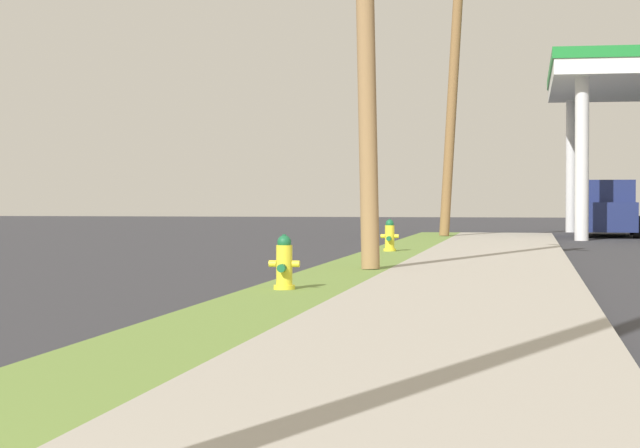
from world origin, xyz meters
name	(u,v)px	position (x,y,z in m)	size (l,w,h in m)	color
fire_hydrant_second	(284,265)	(0.54, 13.24, 0.45)	(0.42, 0.38, 0.74)	yellow
fire_hydrant_third	(390,237)	(0.62, 24.84, 0.45)	(0.42, 0.37, 0.74)	yellow
utility_pole_midground	(365,18)	(0.99, 18.04, 4.49)	(1.03, 1.12, 8.57)	#937047
utility_pole_background	(453,87)	(1.36, 36.07, 4.97)	(1.33, 1.08, 9.53)	olive
truck_navy_at_forecourt	(607,210)	(6.52, 40.28, 0.91)	(2.41, 5.51, 1.97)	navy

